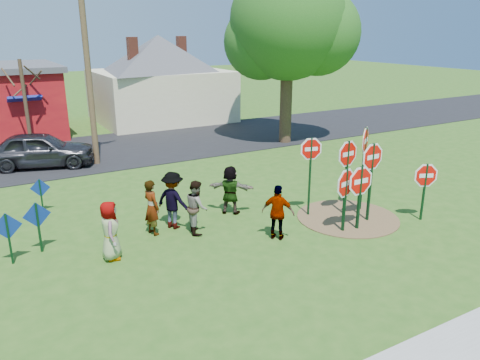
% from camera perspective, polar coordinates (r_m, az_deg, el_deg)
% --- Properties ---
extents(ground, '(120.00, 120.00, 0.00)m').
position_cam_1_polar(ground, '(13.71, -4.09, -6.84)').
color(ground, '#2B5618').
rests_on(ground, ground).
extents(road, '(120.00, 7.50, 0.04)m').
position_cam_1_polar(road, '(24.05, -16.22, 3.46)').
color(road, black).
rests_on(road, ground).
extents(dirt_patch, '(3.20, 3.20, 0.03)m').
position_cam_1_polar(dirt_patch, '(15.31, 12.97, -4.48)').
color(dirt_patch, brown).
rests_on(dirt_patch, ground).
extents(cream_house, '(9.40, 9.40, 6.50)m').
position_cam_1_polar(cream_house, '(31.32, -9.75, 12.52)').
color(cream_house, beige).
rests_on(cream_house, ground).
extents(stop_sign_a, '(1.13, 0.32, 2.09)m').
position_cam_1_polar(stop_sign_a, '(13.83, 12.75, -0.90)').
color(stop_sign_a, black).
rests_on(stop_sign_a, ground).
extents(stop_sign_b, '(0.92, 0.29, 2.68)m').
position_cam_1_polar(stop_sign_b, '(14.70, 8.62, 2.83)').
color(stop_sign_b, black).
rests_on(stop_sign_b, ground).
extents(stop_sign_c, '(1.13, 0.08, 2.64)m').
position_cam_1_polar(stop_sign_c, '(14.68, 15.78, 1.83)').
color(stop_sign_c, black).
rests_on(stop_sign_c, ground).
extents(stop_sign_d, '(0.97, 0.68, 2.94)m').
position_cam_1_polar(stop_sign_d, '(15.49, 14.96, 3.82)').
color(stop_sign_d, black).
rests_on(stop_sign_d, ground).
extents(stop_sign_e, '(1.19, 0.08, 2.11)m').
position_cam_1_polar(stop_sign_e, '(14.08, 14.45, -0.62)').
color(stop_sign_e, black).
rests_on(stop_sign_e, ground).
extents(stop_sign_f, '(0.93, 0.42, 1.97)m').
position_cam_1_polar(stop_sign_f, '(15.43, 21.68, 0.13)').
color(stop_sign_f, black).
rests_on(stop_sign_f, ground).
extents(stop_sign_g, '(1.13, 0.16, 2.59)m').
position_cam_1_polar(stop_sign_g, '(15.05, 12.94, 2.28)').
color(stop_sign_g, black).
rests_on(stop_sign_g, ground).
extents(blue_diamond_b, '(0.71, 0.07, 1.39)m').
position_cam_1_polar(blue_diamond_b, '(13.17, -26.43, -5.78)').
color(blue_diamond_b, black).
rests_on(blue_diamond_b, ground).
extents(blue_diamond_c, '(0.71, 0.09, 1.42)m').
position_cam_1_polar(blue_diamond_c, '(13.53, -23.43, -4.66)').
color(blue_diamond_c, black).
rests_on(blue_diamond_c, ground).
extents(blue_diamond_d, '(0.61, 0.15, 1.15)m').
position_cam_1_polar(blue_diamond_d, '(16.48, -23.13, -1.33)').
color(blue_diamond_d, black).
rests_on(blue_diamond_d, ground).
extents(person_a, '(0.68, 0.87, 1.59)m').
position_cam_1_polar(person_a, '(12.54, -15.55, -5.97)').
color(person_a, '#455E91').
rests_on(person_a, ground).
extents(person_b, '(0.53, 0.68, 1.65)m').
position_cam_1_polar(person_b, '(13.76, -10.72, -3.29)').
color(person_b, '#287D63').
rests_on(person_b, ground).
extents(person_c, '(0.78, 0.90, 1.59)m').
position_cam_1_polar(person_c, '(13.70, -5.31, -3.27)').
color(person_c, brown).
rests_on(person_c, ground).
extents(person_d, '(1.14, 1.30, 1.75)m').
position_cam_1_polar(person_d, '(14.07, -8.17, -2.45)').
color(person_d, '#323237').
rests_on(person_d, ground).
extents(person_e, '(0.92, 0.97, 1.61)m').
position_cam_1_polar(person_e, '(13.23, 4.66, -3.98)').
color(person_e, '#572B5D').
rests_on(person_e, ground).
extents(person_f, '(1.42, 1.34, 1.60)m').
position_cam_1_polar(person_f, '(15.04, -1.18, -1.22)').
color(person_f, '#1A4830').
rests_on(person_f, ground).
extents(suv, '(4.79, 3.04, 1.52)m').
position_cam_1_polar(suv, '(21.90, -23.21, 3.44)').
color(suv, '#2D2D32').
rests_on(suv, road).
extents(utility_pole, '(1.98, 0.53, 8.18)m').
position_cam_1_polar(utility_pole, '(21.07, -18.08, 13.19)').
color(utility_pole, '#4C3823').
rests_on(utility_pole, ground).
extents(leafy_tree, '(6.34, 5.78, 9.01)m').
position_cam_1_polar(leafy_tree, '(24.46, 6.19, 17.98)').
color(leafy_tree, '#382819').
rests_on(leafy_tree, ground).
extents(bare_tree_east, '(1.80, 1.80, 4.38)m').
position_cam_1_polar(bare_tree_east, '(25.31, -24.85, 9.73)').
color(bare_tree_east, '#382819').
rests_on(bare_tree_east, ground).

